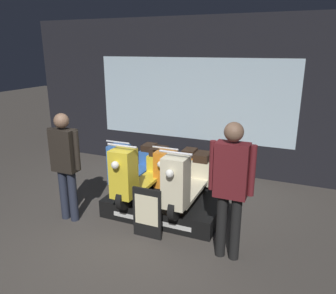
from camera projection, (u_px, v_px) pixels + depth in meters
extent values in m
plane|color=#423D38|center=(109.00, 249.00, 4.39)|extent=(30.00, 30.00, 0.00)
cube|color=black|center=(192.00, 97.00, 6.88)|extent=(7.73, 0.08, 3.20)
cube|color=silver|center=(192.00, 99.00, 6.85)|extent=(4.25, 0.01, 1.70)
cube|color=black|center=(166.00, 204.00, 5.35)|extent=(1.81, 1.17, 0.28)
cube|color=silver|center=(151.00, 221.00, 4.84)|extent=(1.27, 0.01, 0.07)
cylinder|color=black|center=(124.00, 198.00, 4.84)|extent=(0.09, 0.35, 0.35)
cylinder|color=black|center=(160.00, 169.00, 5.99)|extent=(0.09, 0.35, 0.35)
cube|color=yellow|center=(144.00, 182.00, 5.42)|extent=(0.31, 1.20, 0.05)
cube|color=yellow|center=(124.00, 173.00, 4.75)|extent=(0.33, 0.31, 0.72)
cube|color=yellow|center=(159.00, 165.00, 5.94)|extent=(0.34, 0.37, 0.40)
cube|color=black|center=(159.00, 151.00, 5.85)|extent=(0.25, 0.33, 0.13)
cylinder|color=silver|center=(122.00, 146.00, 4.62)|extent=(0.47, 0.03, 0.03)
sphere|color=white|center=(115.00, 165.00, 4.50)|extent=(0.11, 0.11, 0.11)
cylinder|color=black|center=(175.00, 208.00, 4.54)|extent=(0.09, 0.35, 0.35)
cylinder|color=black|center=(203.00, 176.00, 5.68)|extent=(0.09, 0.35, 0.35)
cube|color=beige|center=(190.00, 190.00, 5.11)|extent=(0.31, 1.20, 0.05)
cube|color=beige|center=(176.00, 182.00, 4.45)|extent=(0.33, 0.31, 0.72)
cube|color=beige|center=(202.00, 171.00, 5.63)|extent=(0.34, 0.37, 0.40)
cube|color=black|center=(203.00, 157.00, 5.55)|extent=(0.25, 0.33, 0.13)
cylinder|color=silver|center=(176.00, 153.00, 4.32)|extent=(0.47, 0.03, 0.03)
sphere|color=white|center=(170.00, 174.00, 4.20)|extent=(0.11, 0.11, 0.11)
cylinder|color=black|center=(119.00, 184.00, 6.04)|extent=(0.09, 0.35, 0.35)
cylinder|color=black|center=(150.00, 162.00, 7.18)|extent=(0.09, 0.35, 0.35)
cube|color=#386BBC|center=(136.00, 173.00, 6.61)|extent=(0.31, 1.20, 0.05)
cube|color=#386BBC|center=(119.00, 164.00, 5.95)|extent=(0.33, 0.31, 0.72)
cube|color=#386BBC|center=(150.00, 159.00, 7.13)|extent=(0.34, 0.37, 0.40)
cube|color=black|center=(149.00, 147.00, 7.05)|extent=(0.25, 0.33, 0.13)
cylinder|color=silver|center=(118.00, 142.00, 5.82)|extent=(0.47, 0.03, 0.03)
sphere|color=white|center=(112.00, 157.00, 5.70)|extent=(0.11, 0.11, 0.11)
cylinder|color=black|center=(165.00, 192.00, 5.69)|extent=(0.09, 0.35, 0.35)
cylinder|color=black|center=(190.00, 168.00, 6.84)|extent=(0.09, 0.35, 0.35)
cube|color=orange|center=(179.00, 180.00, 6.27)|extent=(0.31, 1.20, 0.05)
cube|color=orange|center=(166.00, 172.00, 5.60)|extent=(0.33, 0.31, 0.72)
cube|color=orange|center=(189.00, 164.00, 6.79)|extent=(0.34, 0.37, 0.40)
cube|color=black|center=(190.00, 152.00, 6.71)|extent=(0.25, 0.33, 0.13)
cylinder|color=silver|center=(165.00, 148.00, 5.47)|extent=(0.47, 0.03, 0.03)
sphere|color=white|center=(160.00, 164.00, 5.36)|extent=(0.11, 0.11, 0.11)
cylinder|color=#232838|center=(64.00, 194.00, 5.08)|extent=(0.13, 0.13, 0.81)
cylinder|color=#232838|center=(73.00, 196.00, 5.02)|extent=(0.13, 0.13, 0.81)
cube|color=black|center=(64.00, 150.00, 4.84)|extent=(0.38, 0.21, 0.64)
cylinder|color=black|center=(52.00, 147.00, 4.92)|extent=(0.08, 0.08, 0.59)
cylinder|color=black|center=(77.00, 151.00, 4.75)|extent=(0.08, 0.08, 0.59)
sphere|color=brown|center=(61.00, 121.00, 4.71)|extent=(0.22, 0.22, 0.22)
cylinder|color=black|center=(221.00, 225.00, 4.15)|extent=(0.13, 0.13, 0.85)
cylinder|color=black|center=(235.00, 228.00, 4.08)|extent=(0.13, 0.13, 0.85)
cube|color=#5B191E|center=(232.00, 170.00, 3.89)|extent=(0.40, 0.22, 0.68)
cylinder|color=#5B191E|center=(212.00, 165.00, 3.98)|extent=(0.08, 0.08, 0.62)
cylinder|color=#5B191E|center=(252.00, 171.00, 3.80)|extent=(0.08, 0.08, 0.62)
sphere|color=brown|center=(234.00, 132.00, 3.76)|extent=(0.23, 0.23, 0.23)
cube|color=black|center=(147.00, 213.00, 4.57)|extent=(0.43, 0.04, 0.74)
cube|color=beige|center=(146.00, 210.00, 4.53)|extent=(0.35, 0.01, 0.45)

